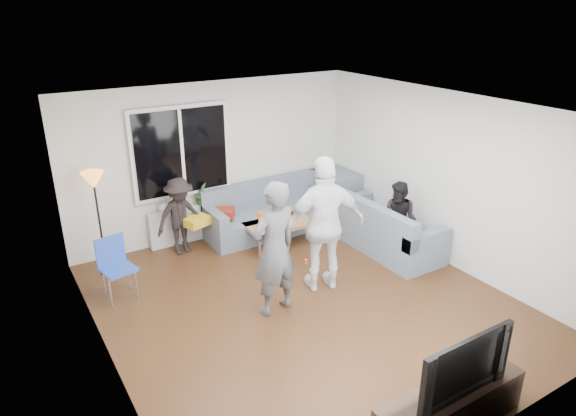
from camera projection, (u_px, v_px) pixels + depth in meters
floor at (305, 304)px, 6.86m from camera, size 5.00×5.50×0.04m
ceiling at (308, 108)px, 5.88m from camera, size 5.00×5.50×0.04m
wall_back at (215, 160)px, 8.55m from camera, size 5.00×0.04×2.60m
wall_front at (494, 324)px, 4.19m from camera, size 5.00×0.04×2.60m
wall_left at (98, 265)px, 5.14m from camera, size 0.04×5.50×2.60m
wall_right at (447, 179)px, 7.60m from camera, size 0.04×5.50×2.60m
window_frame at (181, 151)px, 8.10m from camera, size 1.62×0.06×1.47m
window_glass at (182, 152)px, 8.07m from camera, size 1.50×0.02×1.35m
window_mullion at (182, 152)px, 8.06m from camera, size 0.05×0.03×1.35m
radiator at (188, 224)px, 8.53m from camera, size 1.30×0.12×0.62m
potted_plant at (201, 194)px, 8.45m from camera, size 0.23×0.20×0.38m
vase at (164, 207)px, 8.18m from camera, size 0.20×0.20×0.18m
sofa_back_section at (270, 208)px, 8.86m from camera, size 2.30×0.85×0.85m
sofa_right_section at (385, 224)px, 8.25m from camera, size 2.00×0.85×0.85m
sofa_corner at (341, 192)px, 9.61m from camera, size 0.85×0.85×0.85m
cushion_yellow at (196, 221)px, 8.14m from camera, size 0.46×0.42×0.14m
cushion_red at (223, 213)px, 8.46m from camera, size 0.46×0.44×0.13m
coffee_table at (279, 234)px, 8.44m from camera, size 1.12×0.64×0.40m
pitcher at (277, 220)px, 8.26m from camera, size 0.17×0.17×0.17m
side_chair at (119, 270)px, 6.82m from camera, size 0.47×0.47×0.86m
floor_lamp at (100, 224)px, 7.36m from camera, size 0.32×0.32×1.56m
player_left at (274, 249)px, 6.37m from camera, size 0.71×0.52×1.79m
player_right at (325, 225)px, 6.91m from camera, size 1.20×0.75×1.91m
spectator_right at (399, 220)px, 7.95m from camera, size 0.61×0.70×1.21m
spectator_back at (180, 216)px, 8.02m from camera, size 0.86×0.55×1.25m
tv_console at (450, 408)px, 4.78m from camera, size 1.60×0.40×0.44m
television at (457, 362)px, 4.58m from camera, size 1.09×0.14×0.63m
bottle_d at (289, 214)px, 8.38m from camera, size 0.07×0.07×0.24m
bottle_c at (278, 214)px, 8.44m from camera, size 0.07×0.07×0.20m
bottle_b at (273, 219)px, 8.18m from camera, size 0.08×0.08×0.24m
bottle_a at (260, 219)px, 8.22m from camera, size 0.07×0.07×0.23m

